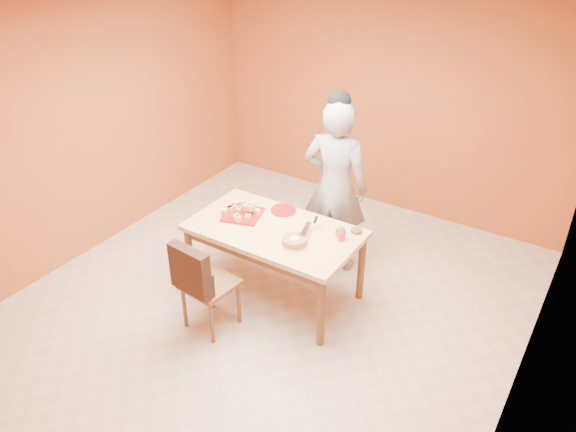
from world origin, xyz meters
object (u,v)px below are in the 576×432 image
Objects in this scene: dining_table at (274,237)px; pastry_platter at (243,214)px; person at (335,187)px; sponge_cake at (294,241)px; magenta_glass at (341,236)px; red_dinner_plate at (283,210)px; dining_chair at (208,283)px; egg_ornament at (340,232)px; checker_tin at (356,231)px.

dining_table is 4.56× the size of pastry_platter.
person reaches higher than pastry_platter.
sponge_cake is 0.43m from magenta_glass.
red_dinner_plate is at bearing 132.16° from sponge_cake.
dining_chair reaches higher than pastry_platter.
dining_chair is 7.35× the size of egg_ornament.
red_dinner_plate is (-0.11, 0.32, 0.10)m from dining_table.
checker_tin is (1.07, 0.31, 0.01)m from pastry_platter.
dining_chair is 0.51× the size of person.
sponge_cake is at bearing 53.07° from dining_chair.
person is 0.97m from pastry_platter.
checker_tin reaches higher than dining_table.
dining_table is 0.77m from dining_chair.
dining_chair is 10.72× the size of magenta_glass.
checker_tin is (0.06, 0.19, -0.03)m from magenta_glass.
person is 0.71m from egg_ornament.
dining_table is 18.18× the size of magenta_glass.
person is 17.79× the size of checker_tin.
egg_ornament is at bearing -114.86° from checker_tin.
person reaches higher than dining_table.
sponge_cake reaches higher than checker_tin.
dining_table is at bearing -5.39° from pastry_platter.
magenta_glass is (0.73, -0.16, 0.04)m from red_dinner_plate.
pastry_platter is 1.12m from checker_tin.
pastry_platter is 3.99× the size of magenta_glass.
person reaches higher than checker_tin.
red_dinner_plate is (0.13, 1.04, 0.28)m from dining_chair.
dining_table is 0.65m from egg_ornament.
sponge_cake is 1.78× the size of egg_ornament.
person is at bearing 95.18° from sponge_cake.
person is 14.32× the size of egg_ornament.
dining_chair reaches higher than checker_tin.
magenta_glass is at bearing 14.30° from dining_table.
dining_chair is at bearing -108.00° from dining_table.
dining_chair is at bearing -134.24° from magenta_glass.
red_dinner_plate is 2.86× the size of magenta_glass.
sponge_cake is 2.21× the size of checker_tin.
dining_table is 0.65m from magenta_glass.
sponge_cake is at bearing -127.83° from checker_tin.
dining_chair reaches higher than egg_ornament.
dining_table is at bearing 64.21° from person.
person is at bearing 137.08° from checker_tin.
checker_tin is (0.08, 0.17, -0.05)m from egg_ornament.
checker_tin is (0.46, -0.43, -0.14)m from person.
dining_chair is at bearing -132.67° from sponge_cake.
egg_ornament reaches higher than red_dinner_plate.
person is at bearing 54.00° from red_dinner_plate.
magenta_glass is at bearing -12.78° from red_dinner_plate.
dining_chair is 1.62m from person.
dining_table is 12.47× the size of egg_ornament.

